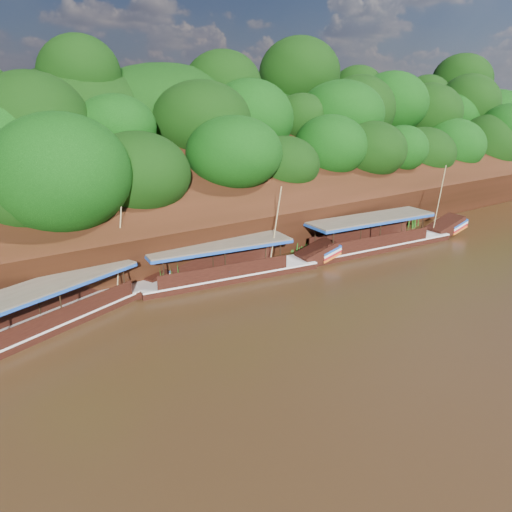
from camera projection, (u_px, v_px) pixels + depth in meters
The scene contains 6 objects.
ground at pixel (325, 313), 28.30m from camera, with size 160.00×160.00×0.00m, color black.
riverbank at pixel (152, 209), 45.20m from camera, with size 120.00×30.06×19.40m.
boat_0 at pixel (386, 240), 40.26m from camera, with size 16.66×4.00×6.89m.
boat_1 at pixel (240, 268), 33.80m from camera, with size 14.95×4.29×6.56m.
boat_2 at pixel (77, 307), 27.86m from camera, with size 15.22×7.27×6.01m.
reeds at pixel (189, 266), 33.32m from camera, with size 48.52×2.46×2.14m.
Camera 1 is at (-18.29, -18.68, 11.98)m, focal length 35.00 mm.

